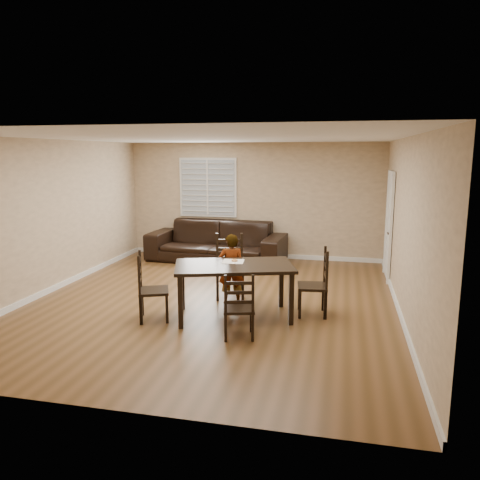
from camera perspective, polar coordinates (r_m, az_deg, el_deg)
name	(u,v)px	position (r m, az deg, el deg)	size (l,w,h in m)	color
ground	(214,301)	(7.97, -3.24, -7.42)	(7.00, 7.00, 0.00)	brown
room	(217,193)	(7.77, -2.77, 5.73)	(6.04, 7.04, 2.72)	#D1B48D
dining_table	(234,270)	(7.02, -0.72, -3.69)	(1.96, 1.47, 0.82)	black
chair_near	(230,268)	(8.15, -1.28, -3.39)	(0.59, 0.57, 1.09)	black
chair_far	(239,310)	(6.24, -0.12, -8.56)	(0.50, 0.48, 0.91)	black
chair_left	(145,290)	(7.10, -11.47, -5.96)	(0.57, 0.59, 1.02)	black
chair_right	(321,285)	(7.28, 9.79, -5.43)	(0.49, 0.52, 1.04)	black
child	(231,269)	(7.66, -1.08, -3.58)	(0.43, 0.28, 1.17)	gray
napkin	(233,261)	(7.19, -0.84, -2.62)	(0.32, 0.32, 0.00)	beige
donut	(235,260)	(7.18, -0.67, -2.46)	(0.10, 0.10, 0.04)	#C68247
sofa	(216,241)	(10.76, -2.89, -0.18)	(3.12, 1.22, 0.91)	black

